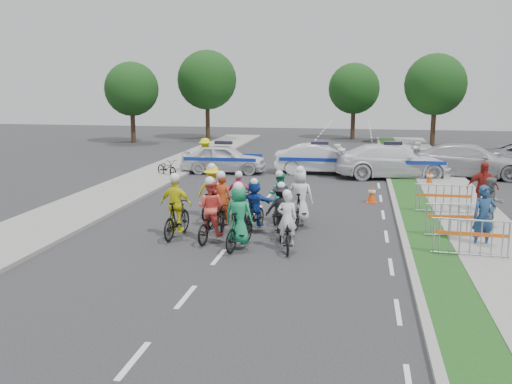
% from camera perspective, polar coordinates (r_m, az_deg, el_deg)
% --- Properties ---
extents(ground, '(90.00, 90.00, 0.00)m').
position_cam_1_polar(ground, '(15.72, -3.74, -6.52)').
color(ground, '#28282B').
rests_on(ground, ground).
extents(curb_right, '(0.20, 60.00, 0.12)m').
position_cam_1_polar(curb_right, '(20.12, 14.12, -2.77)').
color(curb_right, gray).
rests_on(curb_right, ground).
extents(grass_strip, '(1.20, 60.00, 0.11)m').
position_cam_1_polar(grass_strip, '(20.18, 16.11, -2.84)').
color(grass_strip, '#164014').
rests_on(grass_strip, ground).
extents(sidewalk_right, '(2.40, 60.00, 0.13)m').
position_cam_1_polar(sidewalk_right, '(20.45, 21.14, -2.95)').
color(sidewalk_right, gray).
rests_on(sidewalk_right, ground).
extents(sidewalk_left, '(3.00, 60.00, 0.13)m').
position_cam_1_polar(sidewalk_left, '(22.53, -16.78, -1.44)').
color(sidewalk_left, gray).
rests_on(sidewalk_left, ground).
extents(rider_0, '(0.85, 1.82, 1.78)m').
position_cam_1_polar(rider_0, '(16.18, 3.13, -3.83)').
color(rider_0, black).
rests_on(rider_0, ground).
extents(rider_1, '(0.91, 1.94, 1.97)m').
position_cam_1_polar(rider_1, '(16.27, -1.70, -3.11)').
color(rider_1, black).
rests_on(rider_1, ground).
extents(rider_2, '(0.96, 2.01, 1.97)m').
position_cam_1_polar(rider_2, '(17.19, -4.51, -2.49)').
color(rider_2, black).
rests_on(rider_2, ground).
extents(rider_3, '(1.05, 1.96, 2.02)m').
position_cam_1_polar(rider_3, '(17.63, -7.95, -2.08)').
color(rider_3, black).
rests_on(rider_3, ground).
extents(rider_4, '(1.02, 1.77, 1.76)m').
position_cam_1_polar(rider_4, '(17.49, 2.56, -2.38)').
color(rider_4, black).
rests_on(rider_4, ground).
extents(rider_5, '(1.42, 1.69, 1.72)m').
position_cam_1_polar(rider_5, '(18.32, -0.15, -1.62)').
color(rider_5, black).
rests_on(rider_5, ground).
extents(rider_6, '(1.04, 2.01, 1.96)m').
position_cam_1_polar(rider_6, '(18.37, -3.42, -1.87)').
color(rider_6, black).
rests_on(rider_6, ground).
extents(rider_7, '(0.88, 1.96, 2.03)m').
position_cam_1_polar(rider_7, '(18.91, 4.42, -1.09)').
color(rider_7, black).
rests_on(rider_7, ground).
extents(rider_8, '(0.80, 1.81, 1.80)m').
position_cam_1_polar(rider_8, '(19.46, 2.36, -1.06)').
color(rider_8, black).
rests_on(rider_8, ground).
extents(rider_9, '(0.91, 1.69, 1.74)m').
position_cam_1_polar(rider_9, '(19.70, -1.67, -0.90)').
color(rider_9, black).
rests_on(rider_9, ground).
extents(rider_10, '(1.17, 2.00, 1.96)m').
position_cam_1_polar(rider_10, '(20.04, -4.35, -0.48)').
color(rider_10, black).
rests_on(rider_10, ground).
extents(police_car_0, '(4.57, 2.14, 1.51)m').
position_cam_1_polar(police_car_0, '(30.12, -3.25, 3.37)').
color(police_car_0, white).
rests_on(police_car_0, ground).
extents(police_car_1, '(4.71, 1.87, 1.52)m').
position_cam_1_polar(police_car_1, '(30.06, 6.36, 3.31)').
color(police_car_1, white).
rests_on(police_car_1, ground).
extents(police_car_2, '(6.02, 3.20, 1.66)m').
position_cam_1_polar(police_car_2, '(29.28, 13.45, 3.01)').
color(police_car_2, white).
rests_on(police_car_2, ground).
extents(civilian_sedan, '(6.01, 3.16, 1.66)m').
position_cam_1_polar(civilian_sedan, '(30.59, 20.62, 2.94)').
color(civilian_sedan, '#B8B8BD').
rests_on(civilian_sedan, ground).
extents(spectator_0, '(0.75, 0.58, 1.84)m').
position_cam_1_polar(spectator_0, '(17.52, 21.84, -2.35)').
color(spectator_0, navy).
rests_on(spectator_0, ground).
extents(spectator_1, '(0.91, 0.75, 1.71)m').
position_cam_1_polar(spectator_1, '(19.90, 22.45, -1.08)').
color(spectator_1, slate).
rests_on(spectator_1, ground).
extents(spectator_2, '(1.15, 0.54, 1.92)m').
position_cam_1_polar(spectator_2, '(22.10, 21.71, 0.38)').
color(spectator_2, maroon).
rests_on(spectator_2, ground).
extents(marshal_hiviz, '(1.33, 1.00, 1.83)m').
position_cam_1_polar(marshal_hiviz, '(30.24, -5.10, 3.67)').
color(marshal_hiviz, '#EBE90C').
rests_on(marshal_hiviz, ground).
extents(barrier_0, '(2.03, 0.65, 1.12)m').
position_cam_1_polar(barrier_0, '(16.36, 20.66, -4.48)').
color(barrier_0, '#A5A8AD').
rests_on(barrier_0, ground).
extents(barrier_1, '(2.04, 0.71, 1.12)m').
position_cam_1_polar(barrier_1, '(18.30, 19.57, -2.82)').
color(barrier_1, '#A5A8AD').
rests_on(barrier_1, ground).
extents(barrier_2, '(2.01, 0.53, 1.12)m').
position_cam_1_polar(barrier_2, '(21.50, 18.23, -0.76)').
color(barrier_2, '#A5A8AD').
rests_on(barrier_2, ground).
extents(cone_0, '(0.40, 0.40, 0.70)m').
position_cam_1_polar(cone_0, '(23.06, 11.51, -0.22)').
color(cone_0, '#F24C0C').
rests_on(cone_0, ground).
extents(cone_1, '(0.40, 0.40, 0.70)m').
position_cam_1_polar(cone_1, '(27.59, 16.98, 1.33)').
color(cone_1, '#F24C0C').
rests_on(cone_1, ground).
extents(parked_bike, '(1.70, 1.53, 0.89)m').
position_cam_1_polar(parked_bike, '(29.16, -8.89, 2.39)').
color(parked_bike, black).
rests_on(parked_bike, ground).
extents(tree_0, '(4.20, 4.20, 6.30)m').
position_cam_1_polar(tree_0, '(46.08, -12.34, 10.02)').
color(tree_0, '#382619').
rests_on(tree_0, ground).
extents(tree_1, '(4.55, 4.55, 6.82)m').
position_cam_1_polar(tree_1, '(44.84, 17.51, 10.20)').
color(tree_1, '#382619').
rests_on(tree_1, ground).
extents(tree_3, '(4.90, 4.90, 7.35)m').
position_cam_1_polar(tree_3, '(48.24, -4.91, 11.09)').
color(tree_3, '#382619').
rests_on(tree_3, ground).
extents(tree_4, '(4.20, 4.20, 6.30)m').
position_cam_1_polar(tree_4, '(48.54, 9.77, 10.15)').
color(tree_4, '#382619').
rests_on(tree_4, ground).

